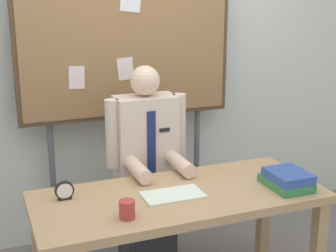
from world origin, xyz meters
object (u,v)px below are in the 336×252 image
(person, at_px, (147,176))
(desk, at_px, (179,209))
(open_notebook, at_px, (173,195))
(book_stack, at_px, (287,180))
(coffee_mug, at_px, (127,209))
(bulletin_board, at_px, (127,38))
(desk_clock, at_px, (64,191))

(person, bearing_deg, desk, -90.00)
(desk, height_order, open_notebook, open_notebook)
(book_stack, height_order, coffee_mug, book_stack)
(bulletin_board, height_order, open_notebook, bulletin_board)
(desk, xyz_separation_m, desk_clock, (-0.61, 0.16, 0.14))
(bulletin_board, height_order, coffee_mug, bulletin_board)
(person, height_order, desk_clock, person)
(desk, bearing_deg, person, 90.00)
(open_notebook, bearing_deg, coffee_mug, -151.96)
(desk, xyz_separation_m, person, (0.00, 0.56, -0.00))
(bulletin_board, xyz_separation_m, coffee_mug, (-0.36, -1.14, -0.74))
(open_notebook, height_order, desk_clock, desk_clock)
(desk_clock, bearing_deg, bulletin_board, 52.17)
(bulletin_board, height_order, desk_clock, bulletin_board)
(open_notebook, bearing_deg, desk, 22.96)
(bulletin_board, bearing_deg, person, -89.98)
(book_stack, xyz_separation_m, open_notebook, (-0.66, 0.13, -0.04))
(coffee_mug, bearing_deg, open_notebook, 28.04)
(desk, distance_m, book_stack, 0.65)
(bulletin_board, distance_m, coffee_mug, 1.40)
(person, bearing_deg, open_notebook, -94.62)
(open_notebook, bearing_deg, book_stack, -11.08)
(book_stack, distance_m, desk_clock, 1.27)
(person, height_order, bulletin_board, bulletin_board)
(book_stack, distance_m, open_notebook, 0.68)
(desk, distance_m, open_notebook, 0.11)
(desk, bearing_deg, open_notebook, -157.04)
(person, distance_m, open_notebook, 0.60)
(desk, height_order, coffee_mug, coffee_mug)
(person, bearing_deg, book_stack, -49.28)
(desk_clock, relative_size, coffee_mug, 1.11)
(book_stack, distance_m, coffee_mug, 0.98)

